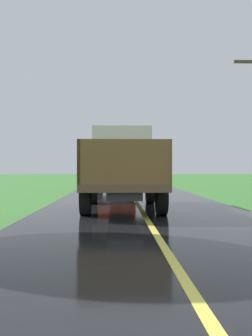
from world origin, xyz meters
TOP-DOWN VIEW (x-y plane):
  - banana_truck_near at (-0.57, 11.55)m, footprint 2.38×5.82m
  - banana_truck_far at (-0.84, 23.32)m, footprint 2.38×5.81m

SIDE VIEW (x-z plane):
  - banana_truck_far at x=-0.84m, z-range 0.06..2.86m
  - banana_truck_near at x=-0.57m, z-range 0.06..2.86m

